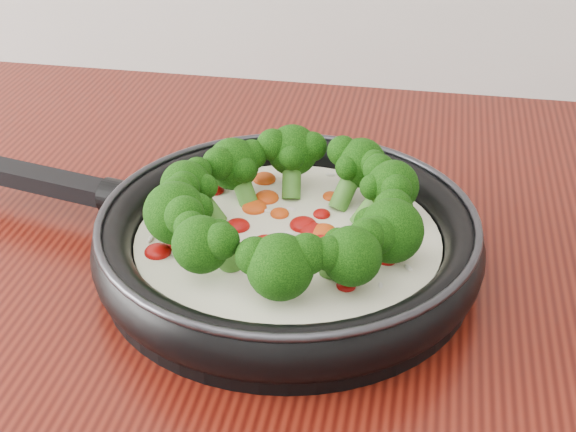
# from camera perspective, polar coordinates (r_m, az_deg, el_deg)

# --- Properties ---
(skillet) EXTENTS (0.50, 0.36, 0.09)m
(skillet) POSITION_cam_1_polar(r_m,az_deg,el_deg) (0.64, -0.25, -1.31)
(skillet) COLOR black
(skillet) RESTS_ON counter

